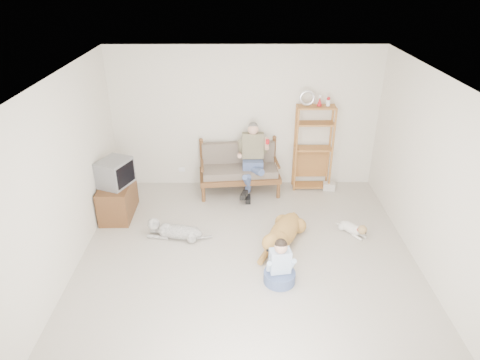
{
  "coord_description": "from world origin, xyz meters",
  "views": [
    {
      "loc": [
        -0.14,
        -4.91,
        3.96
      ],
      "look_at": [
        -0.1,
        1.0,
        0.95
      ],
      "focal_mm": 32.0,
      "sensor_mm": 36.0,
      "label": 1
    }
  ],
  "objects_px": {
    "loveseat": "(240,168)",
    "golden_retriever": "(282,235)",
    "tv_stand": "(118,199)",
    "etagere": "(313,147)"
  },
  "relations": [
    {
      "from": "loveseat",
      "to": "tv_stand",
      "type": "xyz_separation_m",
      "value": [
        -2.12,
        -0.88,
        -0.19
      ]
    },
    {
      "from": "etagere",
      "to": "golden_retriever",
      "type": "height_order",
      "value": "etagere"
    },
    {
      "from": "tv_stand",
      "to": "golden_retriever",
      "type": "relative_size",
      "value": 0.61
    },
    {
      "from": "loveseat",
      "to": "tv_stand",
      "type": "bearing_deg",
      "value": -162.76
    },
    {
      "from": "etagere",
      "to": "golden_retriever",
      "type": "xyz_separation_m",
      "value": [
        -0.75,
        -1.95,
        -0.66
      ]
    },
    {
      "from": "tv_stand",
      "to": "golden_retriever",
      "type": "xyz_separation_m",
      "value": [
        2.76,
        -0.94,
        -0.11
      ]
    },
    {
      "from": "loveseat",
      "to": "golden_retriever",
      "type": "height_order",
      "value": "loveseat"
    },
    {
      "from": "loveseat",
      "to": "golden_retriever",
      "type": "relative_size",
      "value": 1.05
    },
    {
      "from": "golden_retriever",
      "to": "tv_stand",
      "type": "bearing_deg",
      "value": -174.27
    },
    {
      "from": "loveseat",
      "to": "etagere",
      "type": "relative_size",
      "value": 0.8
    }
  ]
}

